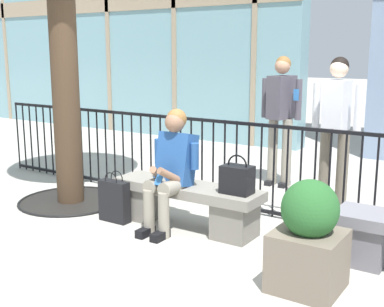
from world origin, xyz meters
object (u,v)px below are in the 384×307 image
object	(u,v)px
bystander_at_railing	(336,121)
bystander_further_back	(281,111)
planter	(309,239)
stone_bench	(187,201)
handbag_on_bench	(237,179)
seated_person_with_phone	(171,166)
shopping_bag	(114,201)

from	to	relation	value
bystander_at_railing	bystander_further_back	distance (m)	1.10
planter	bystander_further_back	bearing A→B (deg)	117.73
stone_bench	handbag_on_bench	xyz separation A→B (m)	(0.58, -0.01, 0.32)
bystander_at_railing	planter	distance (m)	2.24
seated_person_with_phone	stone_bench	bearing A→B (deg)	52.85
seated_person_with_phone	handbag_on_bench	world-z (taller)	seated_person_with_phone
seated_person_with_phone	bystander_further_back	bearing A→B (deg)	84.58
handbag_on_bench	shopping_bag	world-z (taller)	handbag_on_bench
seated_person_with_phone	shopping_bag	xyz separation A→B (m)	(-0.63, -0.15, -0.42)
shopping_bag	bystander_at_railing	distance (m)	2.59
handbag_on_bench	planter	xyz separation A→B (m)	(0.94, -0.63, -0.20)
stone_bench	bystander_further_back	distance (m)	2.18
shopping_bag	planter	distance (m)	2.29
shopping_bag	planter	size ratio (longest dim) A/B	0.64
stone_bench	bystander_at_railing	world-z (taller)	bystander_at_railing
bystander_further_back	stone_bench	bearing A→B (deg)	-93.06
seated_person_with_phone	shopping_bag	distance (m)	0.78
shopping_bag	bystander_at_railing	xyz separation A→B (m)	(1.76, 1.73, 0.77)
stone_bench	planter	distance (m)	1.66
stone_bench	handbag_on_bench	bearing A→B (deg)	-0.99
seated_person_with_phone	handbag_on_bench	bearing A→B (deg)	9.93
seated_person_with_phone	planter	distance (m)	1.72
stone_bench	seated_person_with_phone	size ratio (longest dim) A/B	1.32
shopping_bag	handbag_on_bench	bearing A→B (deg)	11.46
shopping_bag	bystander_further_back	size ratio (longest dim) A/B	0.32
planter	stone_bench	bearing A→B (deg)	157.36
shopping_bag	planter	bearing A→B (deg)	-9.08
stone_bench	planter	xyz separation A→B (m)	(1.52, -0.64, 0.12)
seated_person_with_phone	bystander_at_railing	xyz separation A→B (m)	(1.13, 1.59, 0.35)
stone_bench	planter	size ratio (longest dim) A/B	1.88
handbag_on_bench	bystander_at_railing	bearing A→B (deg)	72.99
stone_bench	planter	world-z (taller)	planter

